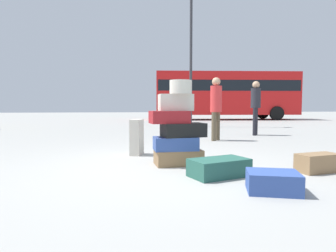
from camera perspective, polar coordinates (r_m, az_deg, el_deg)
ground_plane at (r=4.35m, az=-0.81°, el=-8.09°), size 80.00×80.00×0.00m
suitcase_tower at (r=4.49m, az=1.83°, el=-0.71°), size 0.87×0.49×1.30m
suitcase_cream_left_side at (r=5.44m, az=-6.13°, el=-2.18°), size 0.28×0.39×0.66m
suitcase_brown_upright_blue at (r=4.53m, az=27.29°, el=-6.43°), size 0.63×0.39×0.25m
suitcase_teal_right_side at (r=3.84m, az=9.96°, el=-8.02°), size 0.84×0.63×0.23m
suitcase_navy_foreground_near at (r=3.31m, az=19.84°, el=-10.25°), size 0.63×0.56×0.22m
person_bearded_onlooker at (r=7.76m, az=9.37°, el=4.39°), size 0.30×0.30×1.66m
person_tourist_with_camera at (r=9.48m, az=16.78°, el=4.34°), size 0.30×0.30×1.68m
parked_bus at (r=20.33m, az=11.18°, el=6.43°), size 9.63×3.54×3.15m
lamp_post at (r=13.35m, az=4.54°, el=18.91°), size 0.36×0.36×6.79m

